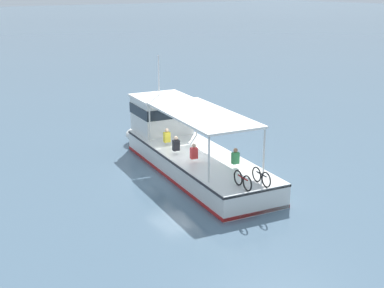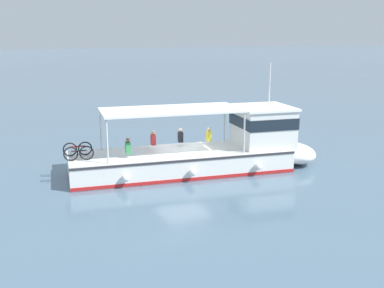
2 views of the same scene
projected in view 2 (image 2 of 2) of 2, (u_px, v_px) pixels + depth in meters
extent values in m
plane|color=slate|center=(183.00, 167.00, 24.33)|extent=(400.00, 400.00, 0.00)
cube|color=white|center=(180.00, 161.00, 23.24)|extent=(4.70, 11.14, 1.10)
ellipsoid|color=white|center=(293.00, 153.00, 24.96)|extent=(3.23, 2.60, 1.01)
cube|color=red|center=(180.00, 170.00, 23.34)|extent=(4.74, 11.15, 0.16)
cube|color=#2D2D33|center=(180.00, 152.00, 23.13)|extent=(4.76, 11.15, 0.10)
cube|color=white|center=(263.00, 127.00, 24.12)|extent=(3.06, 2.96, 1.90)
cube|color=#19232D|center=(263.00, 121.00, 24.04)|extent=(3.13, 3.01, 0.56)
cube|color=white|center=(263.00, 107.00, 23.89)|extent=(3.24, 3.14, 0.12)
cube|color=white|center=(171.00, 110.00, 22.52)|extent=(3.87, 7.05, 0.10)
cylinder|color=silver|center=(224.00, 123.00, 24.93)|extent=(0.08, 0.08, 2.00)
cylinder|color=silver|center=(244.00, 133.00, 22.39)|extent=(0.08, 0.08, 2.00)
cylinder|color=silver|center=(101.00, 130.00, 23.13)|extent=(0.08, 0.08, 2.00)
cylinder|color=silver|center=(107.00, 142.00, 20.59)|extent=(0.08, 0.08, 2.00)
cylinder|color=silver|center=(270.00, 84.00, 23.70)|extent=(0.06, 0.06, 2.20)
sphere|color=white|center=(258.00, 167.00, 22.54)|extent=(0.36, 0.36, 0.36)
sphere|color=white|center=(193.00, 172.00, 21.62)|extent=(0.36, 0.36, 0.36)
sphere|color=white|center=(126.00, 178.00, 20.76)|extent=(0.36, 0.36, 0.36)
torus|color=black|center=(85.00, 148.00, 22.20)|extent=(0.15, 0.66, 0.66)
torus|color=black|center=(70.00, 149.00, 22.00)|extent=(0.15, 0.66, 0.66)
cylinder|color=maroon|center=(77.00, 146.00, 22.07)|extent=(0.16, 0.70, 0.06)
torus|color=black|center=(87.00, 153.00, 21.36)|extent=(0.15, 0.66, 0.66)
torus|color=black|center=(71.00, 154.00, 21.16)|extent=(0.15, 0.66, 0.66)
cylinder|color=#232328|center=(79.00, 151.00, 21.23)|extent=(0.16, 0.70, 0.06)
cube|color=#338C4C|center=(128.00, 148.00, 21.76)|extent=(0.35, 0.26, 0.52)
sphere|color=#9E7051|center=(128.00, 140.00, 21.68)|extent=(0.20, 0.20, 0.20)
cube|color=red|center=(153.00, 140.00, 23.42)|extent=(0.35, 0.26, 0.52)
sphere|color=beige|center=(153.00, 132.00, 23.33)|extent=(0.20, 0.20, 0.20)
cube|color=black|center=(181.00, 137.00, 24.04)|extent=(0.35, 0.26, 0.52)
sphere|color=beige|center=(180.00, 130.00, 23.95)|extent=(0.20, 0.20, 0.20)
cube|color=yellow|center=(209.00, 136.00, 24.29)|extent=(0.35, 0.26, 0.52)
sphere|color=beige|center=(209.00, 129.00, 24.21)|extent=(0.20, 0.20, 0.20)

